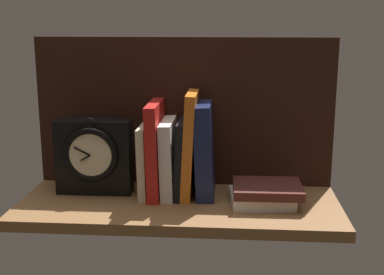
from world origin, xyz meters
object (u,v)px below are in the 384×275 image
Objects in this scene: book_white_catcher at (169,158)px; book_orange_pandolfini at (190,145)px; book_cream_twain at (145,159)px; book_navy_bierce at (204,150)px; framed_clock at (94,156)px; book_black_skeptic at (180,158)px; book_stack_side at (264,194)px; book_red_requiem at (156,149)px.

book_white_catcher is 6.08cm from book_orange_pandolfini.
book_navy_bierce reaches higher than book_cream_twain.
framed_clock reaches higher than book_cream_twain.
book_black_skeptic is (2.66, -0.00, 0.05)cm from book_white_catcher.
book_navy_bierce reaches higher than book_black_skeptic.
book_navy_bierce is 1.34× the size of book_stack_side.
book_cream_twain is 14.44cm from book_navy_bierce.
book_red_requiem is at bearing 180.00° from book_orange_pandolfini.
book_black_skeptic is at bearing 180.00° from book_orange_pandolfini.
book_red_requiem is at bearing 2.12° from framed_clock.
book_orange_pandolfini is at bearing 180.00° from book_navy_bierce.
book_white_catcher is at bearing 180.00° from book_black_skeptic.
framed_clock reaches higher than book_stack_side.
book_red_requiem reaches higher than book_black_skeptic.
book_white_catcher reaches higher than book_stack_side.
framed_clock is at bearing 173.27° from book_stack_side.
book_stack_side is (14.16, -5.38, -8.69)cm from book_navy_bierce.
book_stack_side is (28.36, -5.38, -6.07)cm from book_cream_twain.
book_white_catcher reaches higher than book_cream_twain.
book_orange_pandolfini reaches higher than book_cream_twain.
book_white_catcher is 24.24cm from book_stack_side.
book_cream_twain is at bearing 169.27° from book_stack_side.
framed_clock is (-26.71, -0.56, -1.89)cm from book_navy_bierce.
book_navy_bierce is at bearing 0.00° from book_cream_twain.
framed_clock is at bearing -178.47° from book_black_skeptic.
book_stack_side is at bearing -10.73° from book_cream_twain.
book_orange_pandolfini is at bearing 163.06° from book_stack_side.
framed_clock is 41.71cm from book_stack_side.
book_orange_pandolfini is (10.71, 0.00, 3.91)cm from book_cream_twain.
book_navy_bierce reaches higher than book_stack_side.
framed_clock is at bearing -177.45° from book_cream_twain.
book_red_requiem is 15.21cm from framed_clock.
book_cream_twain is 5.68cm from book_white_catcher.
framed_clock is (-12.51, -0.56, 0.73)cm from book_cream_twain.
book_red_requiem is 0.90× the size of book_orange_pandolfini.
book_stack_side is (22.71, -5.38, -6.58)cm from book_white_catcher.
book_white_catcher is 18.17cm from framed_clock.
framed_clock reaches higher than book_black_skeptic.
book_black_skeptic is 1.09× the size of book_stack_side.
book_cream_twain is 0.89× the size of framed_clock.
book_black_skeptic is 0.95× the size of framed_clock.
book_cream_twain is 0.69× the size of book_orange_pandolfini.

